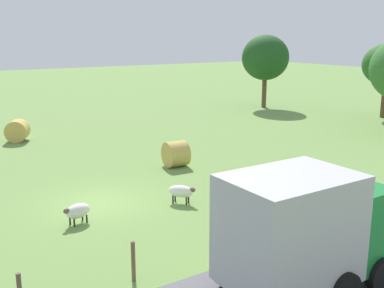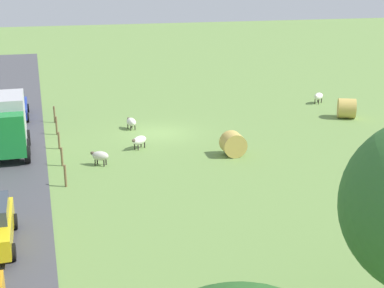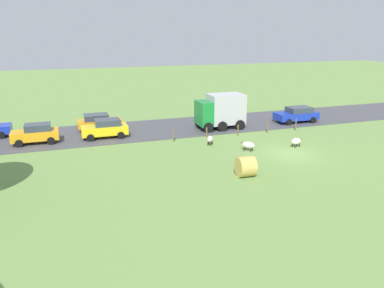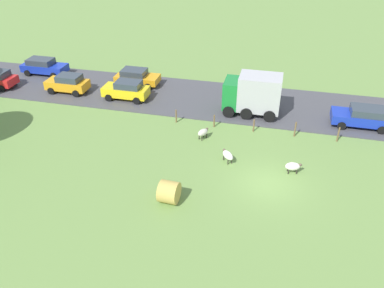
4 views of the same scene
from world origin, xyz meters
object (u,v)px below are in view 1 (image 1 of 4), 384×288
object	(u,v)px
sheep_1	(78,211)
tree_0	(265,58)
sheep_3	(181,191)
hay_bale_1	(176,154)
sheep_2	(264,199)
hay_bale_0	(17,131)
truck_0	(303,229)

from	to	relation	value
sheep_1	tree_0	size ratio (longest dim) A/B	0.16
sheep_3	hay_bale_1	distance (m)	5.62
sheep_2	tree_0	size ratio (longest dim) A/B	0.16
hay_bale_0	hay_bale_1	xyz separation A→B (m)	(10.78, 5.72, -0.03)
hay_bale_1	tree_0	world-z (taller)	tree_0
sheep_2	sheep_3	size ratio (longest dim) A/B	0.93
sheep_3	truck_0	distance (m)	7.73
sheep_2	truck_0	xyz separation A→B (m)	(4.98, -3.10, 1.31)
truck_0	sheep_3	bearing A→B (deg)	173.79
sheep_1	tree_0	bearing A→B (deg)	125.60
sheep_3	truck_0	xyz separation A→B (m)	(7.57, -0.82, 1.32)
sheep_3	hay_bale_0	xyz separation A→B (m)	(-15.70, -3.02, 0.19)
hay_bale_0	truck_0	size ratio (longest dim) A/B	0.31
sheep_3	truck_0	bearing A→B (deg)	-6.21
tree_0	truck_0	xyz separation A→B (m)	(25.64, -21.35, -2.89)
tree_0	sheep_3	bearing A→B (deg)	-48.63
tree_0	truck_0	size ratio (longest dim) A/B	1.50
sheep_1	truck_0	xyz separation A→B (m)	(7.84, 3.52, 1.35)
sheep_2	hay_bale_1	xyz separation A→B (m)	(-7.51, 0.42, 0.14)
hay_bale_1	sheep_2	bearing A→B (deg)	-3.17
sheep_1	tree_0	distance (m)	30.88
hay_bale_1	hay_bale_0	bearing A→B (deg)	-152.05
sheep_1	sheep_3	bearing A→B (deg)	86.44
tree_0	hay_bale_0	bearing A→B (deg)	-84.25
sheep_1	tree_0	xyz separation A→B (m)	(-17.80, 24.87, 4.24)
sheep_3	hay_bale_0	world-z (taller)	hay_bale_0
hay_bale_0	tree_0	size ratio (longest dim) A/B	0.21
sheep_2	truck_0	distance (m)	6.02
truck_0	sheep_2	bearing A→B (deg)	148.09
sheep_2	truck_0	bearing A→B (deg)	-31.91
sheep_3	hay_bale_1	xyz separation A→B (m)	(-4.92, 2.70, 0.16)
hay_bale_1	truck_0	size ratio (longest dim) A/B	0.30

